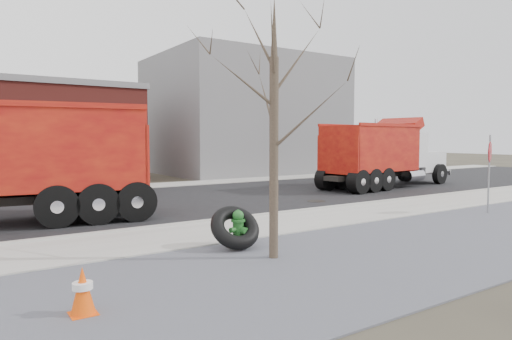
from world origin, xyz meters
TOP-DOWN VIEW (x-y plane):
  - ground at (0.00, 0.00)m, footprint 120.00×120.00m
  - gravel_verge at (0.00, -3.50)m, footprint 60.00×5.00m
  - sidewalk at (0.00, 0.25)m, footprint 60.00×2.50m
  - curb at (0.00, 1.55)m, footprint 60.00×0.15m
  - road at (0.00, 6.30)m, footprint 60.00×9.40m
  - far_sidewalk at (0.00, 12.00)m, footprint 60.00×2.00m
  - building_grey at (9.00, 18.00)m, footprint 12.00×10.00m
  - bare_tree at (-3.20, -2.60)m, footprint 3.20×3.20m
  - fire_hydrant at (-3.33, -1.46)m, footprint 0.49×0.48m
  - truck_tire at (-3.44, -1.50)m, footprint 1.20×1.10m
  - stop_sign at (5.72, -1.96)m, footprint 0.65×0.29m
  - traffic_cone_near at (-7.09, -3.55)m, footprint 0.36×0.36m
  - dump_truck_red_a at (9.07, 5.22)m, footprint 8.49×3.18m

SIDE VIEW (x-z plane):
  - ground at x=0.00m, z-range 0.00..0.00m
  - road at x=0.00m, z-range 0.00..0.02m
  - gravel_verge at x=0.00m, z-range 0.00..0.03m
  - sidewalk at x=0.00m, z-range 0.00..0.06m
  - far_sidewalk at x=0.00m, z-range 0.00..0.06m
  - curb at x=0.00m, z-range 0.00..0.11m
  - traffic_cone_near at x=-7.09m, z-range 0.00..0.68m
  - fire_hydrant at x=-3.33m, z-range -0.04..0.82m
  - truck_tire at x=-3.44m, z-range -0.01..0.98m
  - dump_truck_red_a at x=9.07m, z-range 0.03..3.43m
  - stop_sign at x=5.72m, z-range 0.47..3.00m
  - bare_tree at x=-3.20m, z-range 0.70..5.90m
  - building_grey at x=9.00m, z-range 0.00..8.00m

